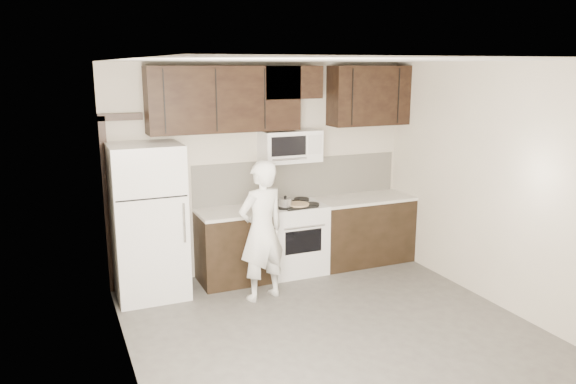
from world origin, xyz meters
TOP-DOWN VIEW (x-y plane):
  - floor at (0.00, 0.00)m, footprint 4.50×4.50m
  - back_wall at (0.00, 2.25)m, footprint 4.00×0.00m
  - ceiling at (0.00, 0.00)m, footprint 4.50×4.50m
  - counter_run at (0.60, 1.94)m, footprint 2.95×0.64m
  - stove at (0.30, 1.94)m, footprint 0.76×0.66m
  - backsplash at (0.50, 2.24)m, footprint 2.90×0.02m
  - upper_cabinets at (0.21, 2.08)m, footprint 3.48×0.35m
  - microwave at (0.30, 2.06)m, footprint 0.76×0.42m
  - refrigerator at (-1.55, 1.89)m, footprint 0.80×0.76m
  - door_trim at (-1.92, 2.21)m, footprint 0.50×0.08m
  - saucepan at (0.12, 1.79)m, footprint 0.30×0.17m
  - baking_tray at (0.30, 1.81)m, footprint 0.44×0.34m
  - pizza at (0.30, 1.81)m, footprint 0.30×0.30m
  - person at (-0.38, 1.29)m, footprint 0.67×0.52m

SIDE VIEW (x-z plane):
  - floor at x=0.00m, z-range 0.00..0.00m
  - counter_run at x=0.60m, z-range 0.00..0.91m
  - stove at x=0.30m, z-range -0.01..0.93m
  - person at x=-0.38m, z-range 0.00..1.63m
  - refrigerator at x=-1.55m, z-range 0.00..1.80m
  - baking_tray at x=0.30m, z-range 0.91..0.93m
  - pizza at x=0.30m, z-range 0.93..0.95m
  - saucepan at x=0.12m, z-range 0.89..1.06m
  - backsplash at x=0.50m, z-range 0.91..1.45m
  - door_trim at x=-1.92m, z-range 0.19..2.31m
  - back_wall at x=0.00m, z-range -0.65..3.35m
  - microwave at x=0.30m, z-range 1.45..1.85m
  - upper_cabinets at x=0.21m, z-range 1.89..2.67m
  - ceiling at x=0.00m, z-range 2.70..2.70m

